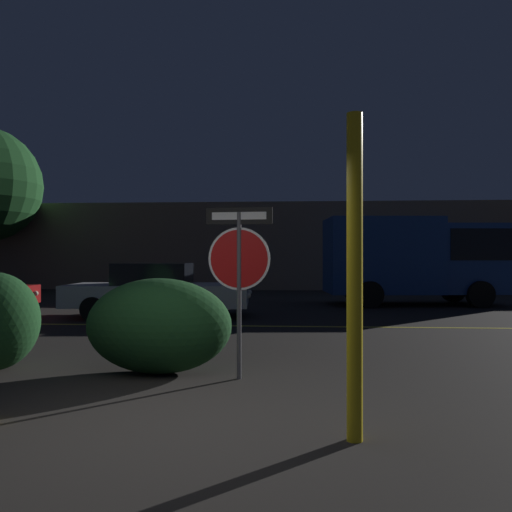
{
  "coord_description": "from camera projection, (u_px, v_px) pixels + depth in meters",
  "views": [
    {
      "loc": [
        1.19,
        -4.58,
        1.6
      ],
      "look_at": [
        0.57,
        5.07,
        1.61
      ],
      "focal_mm": 35.0,
      "sensor_mm": 36.0,
      "label": 1
    }
  ],
  "objects": [
    {
      "name": "ground_plane",
      "position": [
        160.0,
        428.0,
        4.65
      ],
      "size": [
        260.0,
        260.0,
        0.0
      ],
      "primitive_type": "plane",
      "color": "black"
    },
    {
      "name": "road_center_stripe",
      "position": [
        237.0,
        326.0,
        11.48
      ],
      "size": [
        39.47,
        0.12,
        0.01
      ],
      "primitive_type": "cube",
      "color": "gold",
      "rests_on": "ground_plane"
    },
    {
      "name": "stop_sign",
      "position": [
        239.0,
        258.0,
        6.51
      ],
      "size": [
        0.88,
        0.1,
        2.24
      ],
      "rotation": [
        0.0,
        0.0,
        -0.09
      ],
      "color": "#4C4C51",
      "rests_on": "ground_plane"
    },
    {
      "name": "yellow_pole_right",
      "position": [
        355.0,
        277.0,
        4.32
      ],
      "size": [
        0.14,
        0.14,
        2.84
      ],
      "primitive_type": "cylinder",
      "color": "yellow",
      "rests_on": "ground_plane"
    },
    {
      "name": "hedge_bush_2",
      "position": [
        159.0,
        326.0,
        6.82
      ],
      "size": [
        2.0,
        1.19,
        1.3
      ],
      "primitive_type": "ellipsoid",
      "color": "#19421E",
      "rests_on": "ground_plane"
    },
    {
      "name": "passing_car_2",
      "position": [
        158.0,
        290.0,
        13.27
      ],
      "size": [
        4.91,
        2.25,
        1.43
      ],
      "rotation": [
        0.0,
        0.0,
        -1.51
      ],
      "color": "silver",
      "rests_on": "ground_plane"
    },
    {
      "name": "delivery_truck",
      "position": [
        418.0,
        256.0,
        16.56
      ],
      "size": [
        5.92,
        2.7,
        2.87
      ],
      "rotation": [
        0.0,
        0.0,
        -1.49
      ],
      "color": "navy",
      "rests_on": "ground_plane"
    },
    {
      "name": "building_backdrop",
      "position": [
        286.0,
        247.0,
        25.98
      ],
      "size": [
        32.83,
        4.55,
        4.23
      ],
      "primitive_type": "cube",
      "color": "#6B5B4C",
      "rests_on": "ground_plane"
    }
  ]
}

